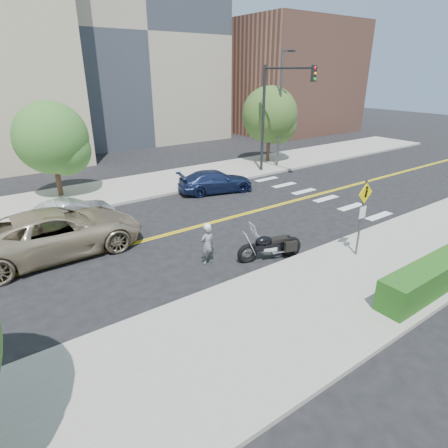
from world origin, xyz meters
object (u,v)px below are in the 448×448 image
object	(u,v)px
suv	(57,232)
parked_car_silver	(71,213)
motorcycle	(270,240)
parked_car_blue	(216,181)
pedestrian_sign	(362,211)
motorcyclist	(208,244)

from	to	relation	value
suv	parked_car_silver	world-z (taller)	suv
motorcycle	parked_car_blue	world-z (taller)	motorcycle
suv	parked_car_blue	world-z (taller)	suv
pedestrian_sign	parked_car_blue	xyz separation A→B (m)	(0.42, 10.30, -1.31)
pedestrian_sign	parked_car_silver	xyz separation A→B (m)	(-8.12, 9.80, -1.32)
pedestrian_sign	motorcycle	xyz separation A→B (m)	(-2.80, 1.92, -1.17)
parked_car_silver	pedestrian_sign	bearing A→B (deg)	-141.79
pedestrian_sign	motorcycle	bearing A→B (deg)	145.54
motorcycle	suv	size ratio (longest dim) A/B	0.39
suv	parked_car_silver	bearing A→B (deg)	-24.86
parked_car_blue	motorcyclist	bearing A→B (deg)	158.50
motorcycle	suv	world-z (taller)	suv
motorcycle	parked_car_silver	size ratio (longest dim) A/B	0.66
motorcyclist	parked_car_blue	size ratio (longest dim) A/B	0.36
parked_car_silver	parked_car_blue	xyz separation A→B (m)	(8.54, 0.50, 0.01)
pedestrian_sign	motorcyclist	size ratio (longest dim) A/B	1.83
pedestrian_sign	parked_car_blue	distance (m)	10.39
suv	parked_car_blue	bearing A→B (deg)	-72.69
pedestrian_sign	parked_car_blue	size ratio (longest dim) A/B	0.67
pedestrian_sign	parked_car_silver	world-z (taller)	pedestrian_sign
parked_car_silver	parked_car_blue	size ratio (longest dim) A/B	0.87
motorcyclist	parked_car_silver	distance (m)	7.49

